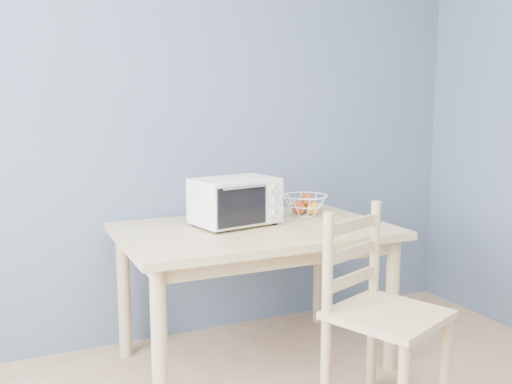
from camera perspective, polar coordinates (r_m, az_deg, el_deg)
name	(u,v)px	position (r m, az deg, el deg)	size (l,w,h in m)	color
room	(435,146)	(1.30, 17.45, 4.37)	(4.01, 4.51, 2.61)	tan
dining_table	(254,246)	(3.02, -0.16, -5.41)	(1.40, 0.90, 0.75)	tan
toaster_oven	(233,201)	(3.01, -2.36, -0.91)	(0.48, 0.39, 0.25)	white
fruit_basket	(305,204)	(3.30, 4.93, -1.22)	(0.33, 0.33, 0.13)	white
dining_chair	(379,317)	(2.62, 12.15, -12.12)	(0.57, 0.57, 0.94)	tan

